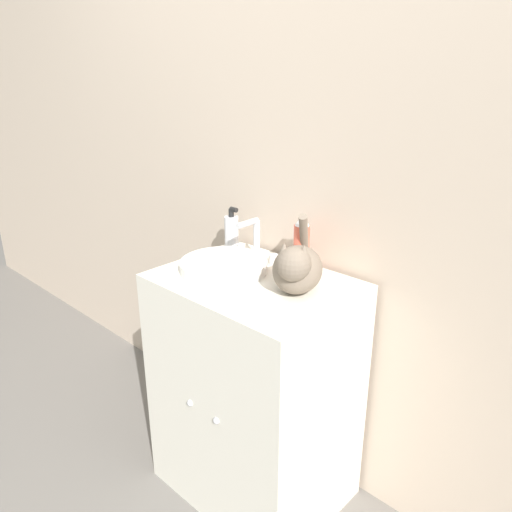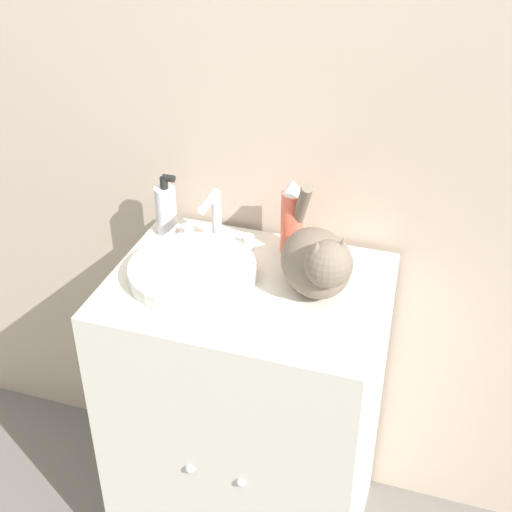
# 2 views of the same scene
# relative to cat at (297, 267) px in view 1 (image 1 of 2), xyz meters

# --- Properties ---
(wall_back) EXTENTS (6.00, 0.05, 2.50)m
(wall_back) POSITION_rel_cat_xyz_m (-0.16, 0.26, 0.31)
(wall_back) COLOR #C6B29E
(wall_back) RESTS_ON ground_plane
(vanity_cabinet) EXTENTS (0.64, 0.49, 0.86)m
(vanity_cabinet) POSITION_rel_cat_xyz_m (-0.16, -0.02, -0.51)
(vanity_cabinet) COLOR silver
(vanity_cabinet) RESTS_ON ground_plane
(sink_basin) EXTENTS (0.30, 0.30, 0.04)m
(sink_basin) POSITION_rel_cat_xyz_m (-0.29, -0.03, -0.07)
(sink_basin) COLOR silver
(sink_basin) RESTS_ON vanity_cabinet
(faucet) EXTENTS (0.19, 0.11, 0.15)m
(faucet) POSITION_rel_cat_xyz_m (-0.29, 0.12, -0.02)
(faucet) COLOR silver
(faucet) RESTS_ON vanity_cabinet
(cat) EXTENTS (0.24, 0.31, 0.22)m
(cat) POSITION_rel_cat_xyz_m (0.00, 0.00, 0.00)
(cat) COLOR #7A6B5B
(cat) RESTS_ON vanity_cabinet
(soap_bottle) EXTENTS (0.06, 0.05, 0.16)m
(soap_bottle) POSITION_rel_cat_xyz_m (-0.43, 0.14, -0.02)
(soap_bottle) COLOR silver
(soap_bottle) RESTS_ON vanity_cabinet
(spray_bottle) EXTENTS (0.05, 0.05, 0.20)m
(spray_bottle) POSITION_rel_cat_xyz_m (-0.10, 0.15, 0.01)
(spray_bottle) COLOR #EF6047
(spray_bottle) RESTS_ON vanity_cabinet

